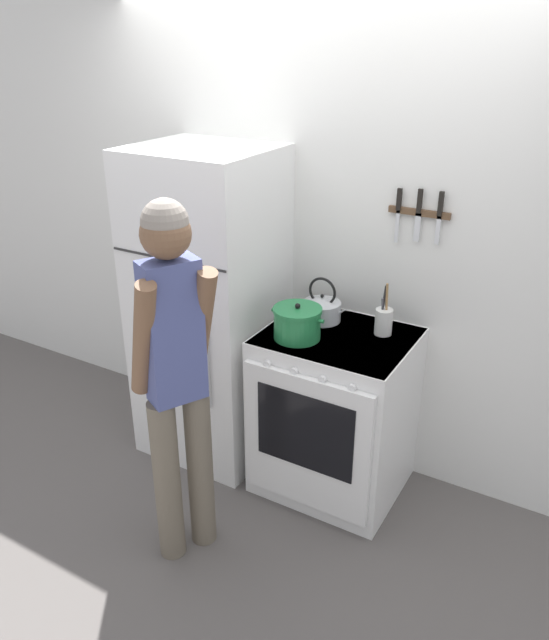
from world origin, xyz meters
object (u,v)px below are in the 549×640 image
at_px(stove_range, 332,413).
at_px(tea_kettle, 322,308).
at_px(refrigerator, 209,309).
at_px(person, 176,370).
at_px(dutch_oven_pot, 297,323).
at_px(utensil_jar, 384,321).

bearing_deg(stove_range, tea_kettle, 135.45).
relative_size(stove_range, tea_kettle, 3.63).
relative_size(refrigerator, stove_range, 1.95).
distance_m(refrigerator, person, 0.89).
bearing_deg(dutch_oven_pot, utensil_jar, 36.10).
xyz_separation_m(stove_range, tea_kettle, (-0.16, 0.15, 0.52)).
xyz_separation_m(dutch_oven_pot, person, (-0.24, -0.67, -0.01)).
relative_size(stove_range, dutch_oven_pot, 3.21).
bearing_deg(utensil_jar, person, -122.62).
bearing_deg(person, dutch_oven_pot, 7.52).
xyz_separation_m(tea_kettle, utensil_jar, (0.35, 0.01, 0.00)).
bearing_deg(dutch_oven_pot, tea_kettle, 87.02).
relative_size(stove_range, utensil_jar, 3.32).
bearing_deg(stove_range, utensil_jar, 40.48).
relative_size(refrigerator, tea_kettle, 7.07).
relative_size(utensil_jar, person, 0.16).
bearing_deg(utensil_jar, dutch_oven_pot, -143.90).
height_order(tea_kettle, utensil_jar, utensil_jar).
distance_m(dutch_oven_pot, utensil_jar, 0.44).
bearing_deg(person, refrigerator, 53.58).
bearing_deg(stove_range, refrigerator, 178.80).
bearing_deg(tea_kettle, dutch_oven_pot, -92.98).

